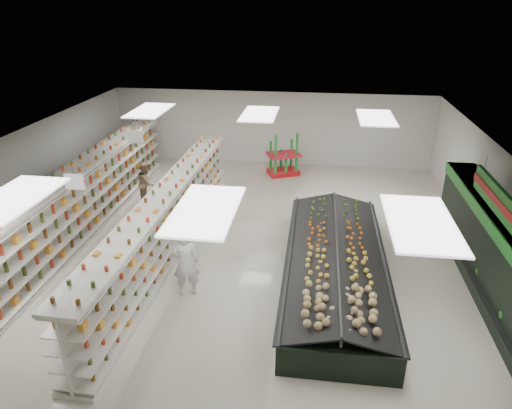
# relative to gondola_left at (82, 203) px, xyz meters

# --- Properties ---
(floor) EXTENTS (16.00, 16.00, 0.00)m
(floor) POSITION_rel_gondola_left_xyz_m (5.17, -0.47, -0.99)
(floor) COLOR beige
(floor) RESTS_ON ground
(ceiling) EXTENTS (14.00, 16.00, 0.02)m
(ceiling) POSITION_rel_gondola_left_xyz_m (5.17, -0.47, 2.21)
(ceiling) COLOR white
(ceiling) RESTS_ON wall_back
(wall_back) EXTENTS (14.00, 0.02, 3.20)m
(wall_back) POSITION_rel_gondola_left_xyz_m (5.17, 7.53, 0.61)
(wall_back) COLOR silver
(wall_back) RESTS_ON floor
(wall_left) EXTENTS (0.02, 16.00, 3.20)m
(wall_left) POSITION_rel_gondola_left_xyz_m (-1.83, -0.47, 0.61)
(wall_left) COLOR silver
(wall_left) RESTS_ON floor
(wall_right) EXTENTS (0.02, 16.00, 3.20)m
(wall_right) POSITION_rel_gondola_left_xyz_m (12.17, -0.47, 0.61)
(wall_right) COLOR silver
(wall_right) RESTS_ON floor
(produce_wall_case) EXTENTS (0.93, 8.00, 2.20)m
(produce_wall_case) POSITION_rel_gondola_left_xyz_m (11.70, -1.97, 0.25)
(produce_wall_case) COLOR black
(produce_wall_case) RESTS_ON floor
(aisle_sign_near) EXTENTS (0.52, 0.06, 0.75)m
(aisle_sign_near) POSITION_rel_gondola_left_xyz_m (1.37, -2.47, 1.76)
(aisle_sign_near) COLOR white
(aisle_sign_near) RESTS_ON ceiling
(aisle_sign_far) EXTENTS (0.52, 0.06, 0.75)m
(aisle_sign_far) POSITION_rel_gondola_left_xyz_m (1.37, 1.53, 1.76)
(aisle_sign_far) COLOR white
(aisle_sign_far) RESTS_ON ceiling
(hortifruti_banner) EXTENTS (0.12, 3.20, 0.95)m
(hortifruti_banner) POSITION_rel_gondola_left_xyz_m (11.42, -1.97, 1.66)
(hortifruti_banner) COLOR #217C27
(hortifruti_banner) RESTS_ON ceiling
(gondola_left) EXTENTS (1.03, 12.44, 2.16)m
(gondola_left) POSITION_rel_gondola_left_xyz_m (0.00, 0.00, 0.00)
(gondola_left) COLOR silver
(gondola_left) RESTS_ON floor
(gondola_center) EXTENTS (1.04, 11.24, 1.95)m
(gondola_center) POSITION_rel_gondola_left_xyz_m (3.08, -0.88, -0.10)
(gondola_center) COLOR silver
(gondola_center) RESTS_ON floor
(produce_island) EXTENTS (2.64, 7.23, 1.08)m
(produce_island) POSITION_rel_gondola_left_xyz_m (7.88, -1.74, -0.50)
(produce_island) COLOR black
(produce_island) RESTS_ON floor
(soda_endcap) EXTENTS (1.55, 1.34, 1.66)m
(soda_endcap) POSITION_rel_gondola_left_xyz_m (5.87, 6.06, -0.19)
(soda_endcap) COLOR red
(soda_endcap) RESTS_ON floor
(shopper_main) EXTENTS (0.76, 0.62, 1.79)m
(shopper_main) POSITION_rel_gondola_left_xyz_m (4.17, -2.87, -0.09)
(shopper_main) COLOR white
(shopper_main) RESTS_ON floor
(shopper_background) EXTENTS (0.60, 0.84, 1.57)m
(shopper_background) POSITION_rel_gondola_left_xyz_m (1.20, 2.42, -0.20)
(shopper_background) COLOR tan
(shopper_background) RESTS_ON floor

